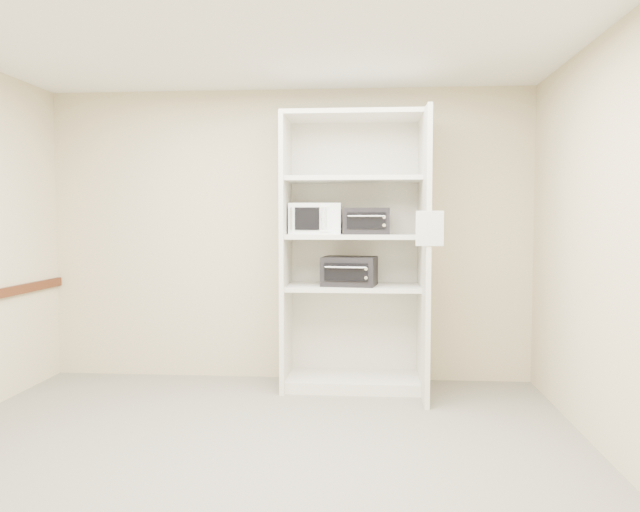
# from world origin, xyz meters

# --- Properties ---
(floor) EXTENTS (4.50, 4.00, 0.01)m
(floor) POSITION_xyz_m (0.00, 0.00, 0.00)
(floor) COLOR slate
(floor) RESTS_ON ground
(ceiling) EXTENTS (4.50, 4.00, 0.01)m
(ceiling) POSITION_xyz_m (0.00, 0.00, 2.70)
(ceiling) COLOR white
(wall_back) EXTENTS (4.50, 0.02, 2.70)m
(wall_back) POSITION_xyz_m (0.00, 2.00, 1.35)
(wall_back) COLOR beige
(wall_back) RESTS_ON ground
(wall_front) EXTENTS (4.50, 0.02, 2.70)m
(wall_front) POSITION_xyz_m (0.00, -2.00, 1.35)
(wall_front) COLOR beige
(wall_front) RESTS_ON ground
(wall_right) EXTENTS (0.02, 4.00, 2.70)m
(wall_right) POSITION_xyz_m (2.25, 0.00, 1.35)
(wall_right) COLOR beige
(wall_right) RESTS_ON ground
(shelving_unit) EXTENTS (1.24, 0.92, 2.42)m
(shelving_unit) POSITION_xyz_m (0.67, 1.70, 1.13)
(shelving_unit) COLOR beige
(shelving_unit) RESTS_ON floor
(microwave) EXTENTS (0.46, 0.36, 0.27)m
(microwave) POSITION_xyz_m (0.28, 1.73, 1.51)
(microwave) COLOR white
(microwave) RESTS_ON shelving_unit
(toaster_oven_upper) EXTENTS (0.41, 0.31, 0.23)m
(toaster_oven_upper) POSITION_xyz_m (0.73, 1.68, 1.49)
(toaster_oven_upper) COLOR black
(toaster_oven_upper) RESTS_ON shelving_unit
(toaster_oven_lower) EXTENTS (0.50, 0.41, 0.25)m
(toaster_oven_lower) POSITION_xyz_m (0.59, 1.64, 1.05)
(toaster_oven_lower) COLOR black
(toaster_oven_lower) RESTS_ON shelving_unit
(paper_sign) EXTENTS (0.21, 0.01, 0.27)m
(paper_sign) POSITION_xyz_m (1.22, 1.07, 1.43)
(paper_sign) COLOR white
(paper_sign) RESTS_ON shelving_unit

